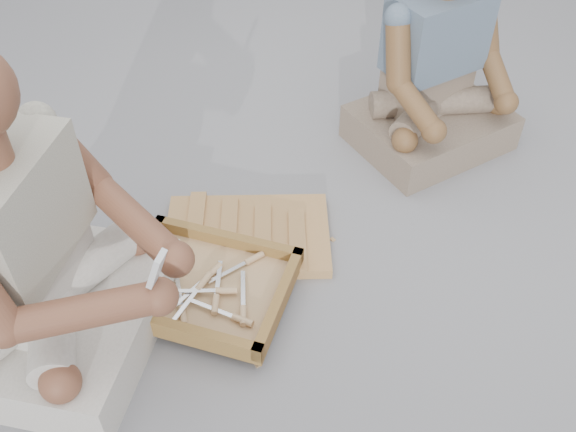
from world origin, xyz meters
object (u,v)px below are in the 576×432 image
(carved_panel, at_px, (247,235))
(companion, at_px, (436,78))
(tool_tray, at_px, (205,286))
(craftsman, at_px, (45,263))

(carved_panel, relative_size, companion, 0.64)
(carved_panel, distance_m, tool_tray, 0.31)
(carved_panel, xyz_separation_m, companion, (0.56, 0.77, 0.29))
(carved_panel, relative_size, craftsman, 0.58)
(craftsman, bearing_deg, carved_panel, 140.64)
(craftsman, bearing_deg, tool_tray, 122.23)
(craftsman, xyz_separation_m, companion, (0.96, 1.33, -0.04))
(carved_panel, bearing_deg, craftsman, -126.03)
(carved_panel, height_order, companion, companion)
(tool_tray, bearing_deg, companion, 60.45)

